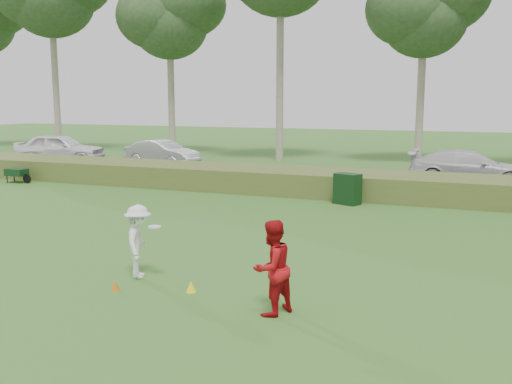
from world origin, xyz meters
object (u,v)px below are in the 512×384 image
at_px(cone_orange, 115,285).
at_px(car_left, 60,148).
at_px(cone_yellow, 191,286).
at_px(car_right, 469,167).
at_px(car_mid, 162,153).
at_px(player_white, 139,241).
at_px(utility_cabinet, 347,189).
at_px(player_red, 272,268).

xyz_separation_m(cone_orange, car_left, (-15.95, 17.22, 0.81)).
relative_size(cone_orange, cone_yellow, 0.85).
xyz_separation_m(cone_yellow, car_right, (4.63, 16.64, 0.68)).
relative_size(cone_orange, car_left, 0.04).
bearing_deg(car_left, car_right, -106.91).
bearing_deg(car_mid, player_white, -140.96).
bearing_deg(utility_cabinet, car_left, -177.08).
xyz_separation_m(player_white, car_right, (6.10, 16.18, 0.02)).
distance_m(player_white, car_right, 17.29).
height_order(player_white, car_left, car_left).
height_order(player_red, cone_orange, player_red).
bearing_deg(cone_yellow, cone_orange, -162.44).
relative_size(cone_orange, car_right, 0.04).
xyz_separation_m(player_white, utility_cabinet, (2.21, 9.91, -0.22)).
distance_m(cone_orange, car_left, 23.48).
distance_m(player_red, utility_cabinet, 10.92).
bearing_deg(cone_yellow, player_white, 162.79).
height_order(player_white, cone_yellow, player_white).
bearing_deg(cone_yellow, player_red, -14.97).
height_order(player_white, utility_cabinet, player_white).
relative_size(player_red, utility_cabinet, 1.52).
distance_m(car_mid, car_right, 15.82).
xyz_separation_m(cone_orange, car_right, (6.07, 17.09, 0.70)).
relative_size(utility_cabinet, car_right, 0.22).
bearing_deg(car_left, cone_orange, -153.77).
bearing_deg(cone_orange, utility_cabinet, 78.63).
bearing_deg(car_mid, cone_orange, -142.12).
bearing_deg(player_white, car_left, 20.63).
relative_size(cone_yellow, utility_cabinet, 0.20).
height_order(utility_cabinet, car_mid, car_mid).
height_order(car_mid, car_right, car_right).
bearing_deg(car_left, car_mid, -98.58).
bearing_deg(player_red, player_white, -81.42).
bearing_deg(player_white, cone_orange, 158.37).
relative_size(car_left, car_mid, 1.16).
xyz_separation_m(cone_yellow, car_left, (-17.38, 16.77, 0.80)).
height_order(cone_orange, car_right, car_right).
relative_size(player_red, car_right, 0.33).
xyz_separation_m(player_red, car_right, (2.79, 17.13, -0.04)).
relative_size(player_white, car_left, 0.31).
bearing_deg(car_right, cone_yellow, 163.10).
distance_m(cone_yellow, car_mid, 20.88).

